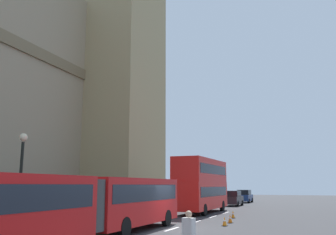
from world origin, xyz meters
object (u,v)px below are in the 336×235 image
(articulated_bus, at_px, (79,203))
(double_decker_bus, at_px, (202,183))
(sedan_trailing, at_px, (245,196))
(traffic_cone_east, at_px, (233,214))
(traffic_cone_middle, at_px, (230,219))
(street_lamp, at_px, (21,175))
(pedestrian_near_cones, at_px, (189,235))
(sedan_lead, at_px, (233,198))
(traffic_cone_west, at_px, (225,221))

(articulated_bus, distance_m, double_decker_bus, 19.20)
(sedan_trailing, bearing_deg, articulated_bus, 179.95)
(traffic_cone_east, bearing_deg, traffic_cone_middle, -171.00)
(street_lamp, xyz_separation_m, pedestrian_near_cones, (-3.32, -10.48, -2.14))
(sedan_lead, bearing_deg, pedestrian_near_cones, -170.47)
(double_decker_bus, distance_m, sedan_trailing, 21.81)
(sedan_lead, xyz_separation_m, sedan_trailing, (9.15, 0.22, 0.00))
(traffic_cone_east, bearing_deg, street_lamp, 149.07)
(sedan_lead, relative_size, traffic_cone_middle, 7.59)
(pedestrian_near_cones, bearing_deg, double_decker_bus, 15.57)
(traffic_cone_east, bearing_deg, articulated_bus, 165.75)
(sedan_lead, bearing_deg, traffic_cone_middle, -168.71)
(traffic_cone_middle, height_order, traffic_cone_east, same)
(traffic_cone_west, relative_size, traffic_cone_east, 1.00)
(sedan_trailing, bearing_deg, pedestrian_near_cones, -172.17)
(sedan_lead, height_order, traffic_cone_middle, sedan_lead)
(sedan_trailing, xyz_separation_m, pedestrian_near_cones, (-43.17, -5.94, -0.00))
(sedan_lead, distance_m, pedestrian_near_cones, 34.50)
(traffic_cone_west, xyz_separation_m, traffic_cone_east, (5.68, 0.66, 0.00))
(articulated_bus, bearing_deg, traffic_cone_east, -14.25)
(traffic_cone_east, relative_size, street_lamp, 0.11)
(traffic_cone_middle, bearing_deg, pedestrian_near_cones, -173.22)
(articulated_bus, xyz_separation_m, traffic_cone_middle, (11.14, -4.38, -1.46))
(articulated_bus, relative_size, traffic_cone_west, 32.00)
(traffic_cone_west, xyz_separation_m, pedestrian_near_cones, (-11.47, -1.53, 0.63))
(sedan_trailing, bearing_deg, double_decker_bus, 179.91)
(traffic_cone_east, bearing_deg, sedan_trailing, 8.20)
(traffic_cone_middle, relative_size, traffic_cone_east, 1.00)
(articulated_bus, distance_m, traffic_cone_west, 10.34)
(articulated_bus, distance_m, sedan_lead, 31.78)
(traffic_cone_west, distance_m, pedestrian_near_cones, 11.59)
(pedestrian_near_cones, bearing_deg, sedan_lead, 9.53)
(sedan_trailing, bearing_deg, traffic_cone_east, -171.80)
(traffic_cone_west, height_order, street_lamp, street_lamp)
(sedan_lead, relative_size, sedan_trailing, 1.00)
(traffic_cone_east, bearing_deg, double_decker_bus, 41.44)
(double_decker_bus, relative_size, street_lamp, 1.89)
(articulated_bus, xyz_separation_m, sedan_lead, (31.77, -0.26, -0.83))
(street_lamp, bearing_deg, traffic_cone_east, -30.93)
(articulated_bus, height_order, traffic_cone_west, articulated_bus)
(articulated_bus, relative_size, sedan_lead, 4.22)
(sedan_trailing, height_order, traffic_cone_east, sedan_trailing)
(double_decker_bus, distance_m, street_lamp, 18.67)
(sedan_trailing, height_order, traffic_cone_middle, sedan_trailing)
(traffic_cone_east, bearing_deg, traffic_cone_west, -173.34)
(sedan_lead, distance_m, street_lamp, 31.14)
(traffic_cone_east, bearing_deg, pedestrian_near_cones, -172.73)
(street_lamp, bearing_deg, sedan_lead, -8.82)
(sedan_lead, bearing_deg, traffic_cone_east, -168.20)
(sedan_lead, bearing_deg, articulated_bus, 179.54)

